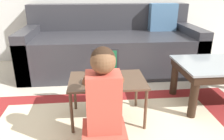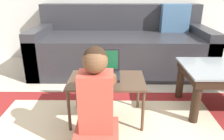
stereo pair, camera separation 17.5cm
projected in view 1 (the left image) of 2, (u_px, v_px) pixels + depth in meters
name	position (u px, v px, depth m)	size (l,w,h in m)	color
ground_plane	(119.00, 127.00, 1.75)	(16.00, 16.00, 0.00)	beige
area_rug	(109.00, 132.00, 1.67)	(2.52, 1.34, 0.01)	maroon
couch	(112.00, 47.00, 2.88)	(2.19, 0.94, 0.84)	#2D2D33
laptop_desk	(107.00, 84.00, 1.74)	(0.60, 0.40, 0.36)	#4C3828
laptop	(106.00, 72.00, 1.77)	(0.22, 0.20, 0.21)	#232328
computer_mouse	(86.00, 80.00, 1.66)	(0.06, 0.11, 0.04)	silver
person_seated	(104.00, 109.00, 1.38)	(0.28, 0.38, 0.73)	#CC4C3D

